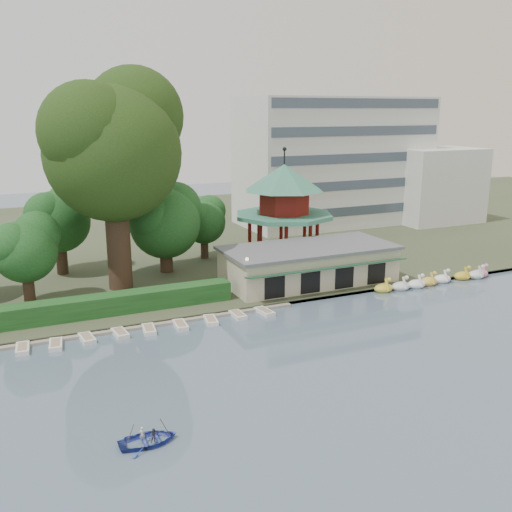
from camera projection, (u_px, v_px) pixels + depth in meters
ground_plane at (337, 391)px, 38.56m from camera, size 220.00×220.00×0.00m
shore at (150, 237)px, 84.49m from camera, size 220.00×70.00×0.40m
embankment at (240, 309)px, 53.82m from camera, size 220.00×0.60×0.30m
dock at (111, 330)px, 48.99m from camera, size 34.00×1.60×0.24m
boathouse at (309, 264)px, 61.35m from camera, size 18.60×9.39×3.90m
pavilion at (284, 202)px, 69.73m from camera, size 12.40×12.40×13.50m
office_building at (350, 165)px, 92.38m from camera, size 38.00×18.00×20.00m
hedge at (69, 309)px, 50.43m from camera, size 30.00×2.00×1.80m
lamp_post at (247, 271)px, 55.12m from camera, size 0.36×0.36×4.28m
big_tree at (114, 142)px, 56.19m from camera, size 14.86×13.84×22.49m
small_trees at (83, 229)px, 60.43m from camera, size 38.90×16.59×10.20m
swan_boats at (437, 280)px, 62.26m from camera, size 15.46×2.17×1.92m
moored_rowboats at (106, 336)px, 47.49m from camera, size 29.80×2.75×0.36m
rowboat_with_passengers at (148, 436)px, 32.32m from camera, size 4.71×3.37×2.01m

